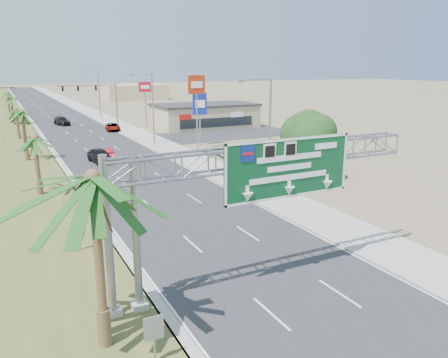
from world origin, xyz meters
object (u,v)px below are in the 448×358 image
Objects in this scene: car_left_lane at (100,156)px; palm_near at (93,179)px; pole_sign_red_near at (197,90)px; pole_sign_red_far at (145,91)px; signal_mast at (105,102)px; car_mid_lane at (107,155)px; car_right_lane at (113,127)px; sign_gantry at (258,169)px; pole_sign_blue at (200,106)px; store_building at (205,116)px; car_far at (62,121)px.

palm_near is at bearing -108.70° from car_left_lane.
pole_sign_red_far is at bearing 88.18° from pole_sign_red_near.
signal_mast is 7.34m from pole_sign_red_far.
car_mid_lane is 0.88× the size of car_right_lane.
palm_near is at bearing -118.79° from pole_sign_red_near.
pole_sign_red_near is at bearing -77.15° from signal_mast.
sign_gantry is 1.63× the size of signal_mast.
pole_sign_blue is 0.90× the size of pole_sign_red_far.
pole_sign_red_far is at bearing 66.18° from car_mid_lane.
palm_near reaches higher than store_building.
car_far is (0.65, 37.65, -0.06)m from car_left_lane.
pole_sign_blue is (22.20, 40.20, -1.35)m from palm_near.
car_right_lane is 14.06m from car_far.
pole_sign_red_near reaches higher than car_right_lane.
car_left_lane is at bearing -171.46° from pole_sign_red_near.
store_building is 3.76× the size of car_left_lane.
palm_near is 1.99× the size of car_mid_lane.
car_far is (-0.28, 70.99, -5.30)m from sign_gantry.
store_building is at bearing 61.72° from palm_near.
palm_near is 0.81× the size of signal_mast.
signal_mast is 0.57× the size of store_building.
pole_sign_red_far reaches higher than pole_sign_blue.
store_building is 27.73m from car_far.
signal_mast is at bearing 84.26° from sign_gantry.
car_right_lane is at bearing 76.37° from palm_near.
store_building is at bearing -1.81° from car_right_lane.
car_far is at bearing 81.85° from car_left_lane.
signal_mast is at bearing 102.86° from car_right_lane.
store_building reaches higher than car_left_lane.
pole_sign_red_near reaches higher than store_building.
pole_sign_blue is (14.35, -32.72, 4.82)m from car_far.
palm_near is at bearing -118.91° from pole_sign_blue.
car_right_lane is (14.70, 60.64, -6.27)m from palm_near.
car_right_lane is at bearing 103.86° from pole_sign_red_near.
car_mid_lane is at bearing 77.26° from palm_near.
car_right_lane is 22.32m from pole_sign_blue.
pole_sign_red_near is at bearing 70.76° from sign_gantry.
car_far is 18.14m from pole_sign_red_far.
pole_sign_red_near is 1.32× the size of pole_sign_blue.
car_right_lane is at bearing -68.76° from car_far.
pole_sign_red_far is (13.13, 60.28, 0.60)m from sign_gantry.
pole_sign_red_near reaches higher than car_far.
car_far is (-6.85, 12.28, 0.09)m from car_right_lane.
car_left_lane is 0.92× the size of car_far.
signal_mast reaches higher than car_far.
palm_near is at bearing -102.66° from signal_mast.
sign_gantry is 2.21× the size of pole_sign_blue.
pole_sign_blue is at bearing 20.12° from car_mid_lane.
car_mid_lane is at bearing -102.57° from signal_mast.
palm_near is at bearing -96.37° from car_right_lane.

